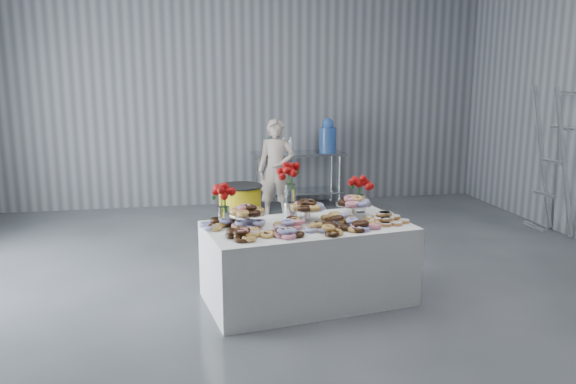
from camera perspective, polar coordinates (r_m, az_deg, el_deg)
name	(u,v)px	position (r m, az deg, el deg)	size (l,w,h in m)	color
ground	(309,306)	(5.39, 2.10, -11.53)	(9.00, 9.00, 0.00)	#3B3E43
room_walls	(278,14)	(4.99, -1.06, 17.60)	(8.04, 9.04, 4.02)	slate
display_table	(308,263)	(5.41, 2.01, -7.19)	(1.90, 1.00, 0.75)	white
prep_table	(298,169)	(9.24, 0.99, 2.32)	(1.50, 0.60, 0.90)	silver
donut_mounds	(309,222)	(5.24, 2.16, -3.01)	(1.80, 0.80, 0.09)	#BE8B45
cake_stand_left	(247,212)	(5.23, -4.17, -1.99)	(0.36, 0.36, 0.17)	silver
cake_stand_mid	(307,207)	(5.42, 1.95, -1.49)	(0.36, 0.36, 0.17)	silver
cake_stand_right	(354,203)	(5.62, 6.69, -1.08)	(0.36, 0.36, 0.17)	silver
danish_pile	(386,216)	(5.48, 9.94, -2.44)	(0.48, 0.48, 0.11)	silver
bouquet_left	(223,195)	(5.24, -6.59, -0.26)	(0.26, 0.26, 0.42)	white
bouquet_right	(361,184)	(5.79, 7.40, 0.85)	(0.26, 0.26, 0.42)	white
bouquet_center	(290,179)	(5.52, 0.23, 1.30)	(0.26, 0.26, 0.57)	silver
water_jug	(328,137)	(9.29, 4.04, 5.64)	(0.28, 0.28, 0.55)	#3B6BCA
drink_bottles	(280,145)	(9.03, -0.86, 4.76)	(0.54, 0.08, 0.27)	#268C33
person	(276,170)	(8.34, -1.19, 2.25)	(0.55, 0.36, 1.52)	#CC8C93
trash_barrel	(240,214)	(7.31, -4.88, -2.19)	(0.59, 0.59, 0.75)	gold
stepladder	(553,161)	(8.29, 25.31, 2.85)	(0.24, 0.50, 2.02)	silver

